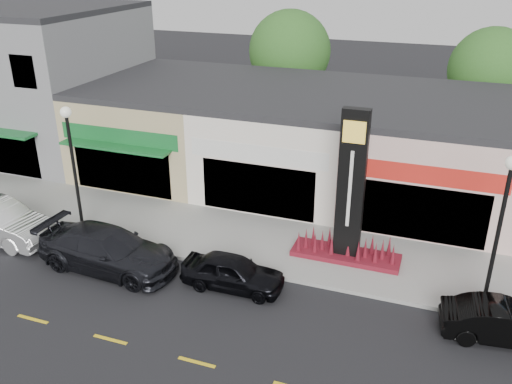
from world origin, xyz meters
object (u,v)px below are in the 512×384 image
at_px(pylon_sign, 349,209).
at_px(car_black_sedan, 233,272).
at_px(car_black_conv, 505,323).
at_px(lamp_west_near, 73,158).
at_px(lamp_east_near, 501,220).
at_px(car_dark_sedan, 108,250).

height_order(pylon_sign, car_black_sedan, pylon_sign).
bearing_deg(car_black_conv, lamp_west_near, 78.46).
relative_size(lamp_east_near, pylon_sign, 0.91).
xyz_separation_m(lamp_west_near, car_dark_sedan, (2.59, -1.91, -2.67)).
relative_size(lamp_west_near, car_dark_sedan, 0.99).
distance_m(lamp_west_near, car_black_sedan, 8.19).
xyz_separation_m(pylon_sign, car_black_sedan, (-3.46, -3.19, -1.64)).
bearing_deg(car_dark_sedan, car_black_conv, -84.82).
height_order(lamp_west_near, lamp_east_near, same).
bearing_deg(lamp_west_near, car_black_conv, -4.45).
bearing_deg(lamp_east_near, pylon_sign, 161.25).
xyz_separation_m(pylon_sign, car_dark_sedan, (-8.41, -3.61, -1.47)).
bearing_deg(car_black_sedan, lamp_west_near, 77.68).
distance_m(lamp_west_near, pylon_sign, 11.19).
bearing_deg(pylon_sign, lamp_west_near, -171.23).
distance_m(lamp_east_near, car_dark_sedan, 13.80).
height_order(car_dark_sedan, car_black_sedan, car_dark_sedan).
relative_size(lamp_west_near, car_black_sedan, 1.47).
distance_m(pylon_sign, car_black_conv, 6.52).
xyz_separation_m(pylon_sign, car_black_conv, (5.56, -2.99, -1.64)).
height_order(lamp_east_near, car_black_conv, lamp_east_near).
relative_size(lamp_west_near, lamp_east_near, 1.00).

